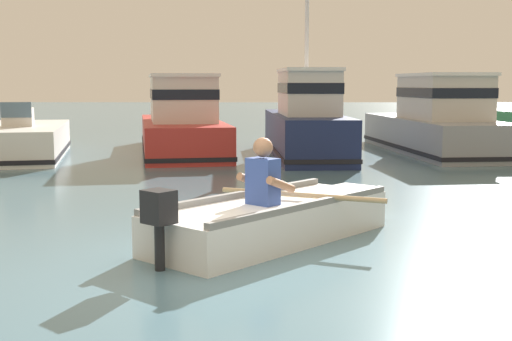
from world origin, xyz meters
name	(u,v)px	position (x,y,z in m)	size (l,w,h in m)	color
ground_plane	(228,273)	(0.00, 0.00, 0.00)	(120.00, 120.00, 0.00)	slate
rowboat_with_person	(276,218)	(0.46, 1.38, 0.25)	(2.92, 3.19, 1.19)	white
moored_boat_white	(21,142)	(-5.64, 10.11, 0.37)	(3.09, 5.44, 1.35)	white
moored_boat_red	(182,124)	(-1.84, 11.16, 0.74)	(3.20, 6.82, 2.02)	#B72D28
moored_boat_navy	(306,123)	(1.33, 10.47, 0.81)	(2.05, 6.18, 3.80)	#19234C
moored_boat_grey	(437,124)	(4.78, 11.38, 0.76)	(2.78, 6.67, 2.05)	gray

